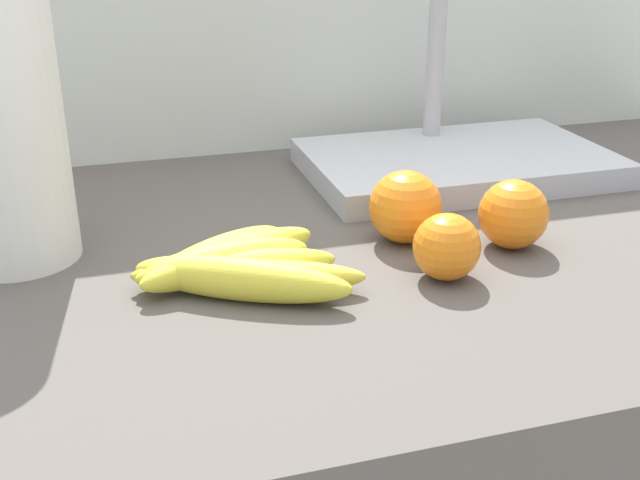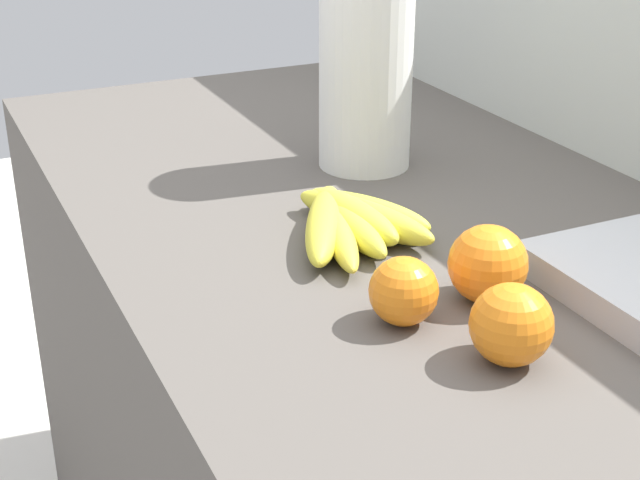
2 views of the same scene
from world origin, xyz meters
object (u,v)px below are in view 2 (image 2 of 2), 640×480
(orange_front, at_px, (511,325))
(orange_far_right, at_px, (404,291))
(orange_back_right, at_px, (488,264))
(paper_towel_roll, at_px, (366,61))
(banana_bunch, at_px, (348,220))

(orange_front, bearing_deg, orange_far_right, -153.51)
(orange_far_right, distance_m, orange_front, 0.11)
(orange_back_right, bearing_deg, orange_far_right, -87.65)
(paper_towel_roll, bearing_deg, orange_front, -13.36)
(orange_back_right, distance_m, paper_towel_roll, 0.41)
(orange_far_right, relative_size, paper_towel_roll, 0.21)
(orange_front, bearing_deg, orange_back_right, 155.81)
(orange_far_right, distance_m, orange_back_right, 0.09)
(banana_bunch, xyz_separation_m, orange_back_right, (0.19, 0.05, 0.02))
(orange_back_right, relative_size, paper_towel_roll, 0.25)
(orange_far_right, distance_m, paper_towel_roll, 0.44)
(orange_far_right, xyz_separation_m, orange_front, (0.10, 0.05, 0.00))
(banana_bunch, bearing_deg, paper_towel_roll, 147.86)
(orange_far_right, bearing_deg, banana_bunch, 168.04)
(orange_far_right, bearing_deg, orange_back_right, 92.35)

